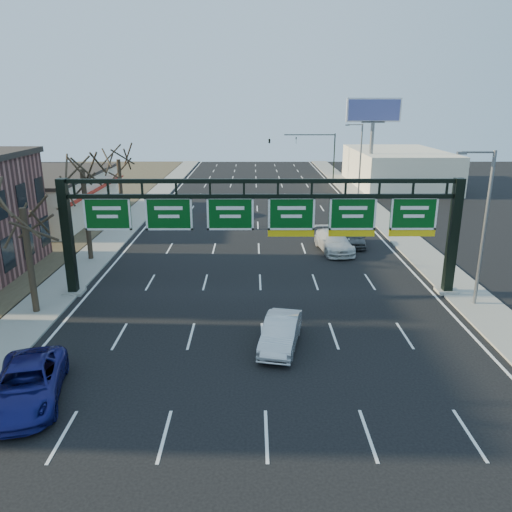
{
  "coord_description": "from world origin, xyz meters",
  "views": [
    {
      "loc": [
        -0.47,
        -21.23,
        11.49
      ],
      "look_at": [
        -0.31,
        5.54,
        3.2
      ],
      "focal_mm": 35.0,
      "sensor_mm": 36.0,
      "label": 1
    }
  ],
  "objects_px": {
    "car_blue_suv": "(27,384)",
    "sign_gantry": "(263,221)",
    "car_silver_sedan": "(281,333)",
    "car_white_wagon": "(334,241)"
  },
  "relations": [
    {
      "from": "sign_gantry",
      "to": "car_blue_suv",
      "type": "distance_m",
      "value": 15.69
    },
    {
      "from": "sign_gantry",
      "to": "car_silver_sedan",
      "type": "bearing_deg",
      "value": -84.33
    },
    {
      "from": "car_blue_suv",
      "to": "car_silver_sedan",
      "type": "distance_m",
      "value": 11.32
    },
    {
      "from": "car_blue_suv",
      "to": "car_white_wagon",
      "type": "relative_size",
      "value": 1.0
    },
    {
      "from": "car_blue_suv",
      "to": "sign_gantry",
      "type": "bearing_deg",
      "value": 37.72
    },
    {
      "from": "car_silver_sedan",
      "to": "car_white_wagon",
      "type": "bearing_deg",
      "value": 84.22
    },
    {
      "from": "car_blue_suv",
      "to": "car_silver_sedan",
      "type": "bearing_deg",
      "value": 11.05
    },
    {
      "from": "car_blue_suv",
      "to": "car_silver_sedan",
      "type": "xyz_separation_m",
      "value": [
        10.33,
        4.62,
        -0.02
      ]
    },
    {
      "from": "sign_gantry",
      "to": "car_blue_suv",
      "type": "bearing_deg",
      "value": -129.21
    },
    {
      "from": "sign_gantry",
      "to": "car_silver_sedan",
      "type": "distance_m",
      "value": 8.18
    }
  ]
}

